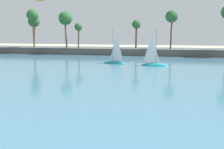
% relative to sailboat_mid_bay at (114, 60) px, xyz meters
% --- Properties ---
extents(sea, '(220.00, 104.01, 0.06)m').
position_rel_sailboat_mid_bay_xyz_m(sea, '(7.60, 9.01, -0.70)').
color(sea, teal).
rests_on(sea, ground).
extents(palm_headland, '(105.71, 6.48, 13.12)m').
position_rel_sailboat_mid_bay_xyz_m(palm_headland, '(6.62, 20.85, 2.34)').
color(palm_headland, '#514C47').
rests_on(palm_headland, ground).
extents(sailboat_mid_bay, '(5.29, 3.45, 7.40)m').
position_rel_sailboat_mid_bay_xyz_m(sailboat_mid_bay, '(0.00, 0.00, 0.00)').
color(sailboat_mid_bay, teal).
rests_on(sailboat_mid_bay, sea).
extents(sailboat_toward_headland, '(5.05, 1.59, 7.29)m').
position_rel_sailboat_mid_bay_xyz_m(sailboat_toward_headland, '(8.04, -2.04, -0.01)').
color(sailboat_toward_headland, teal).
rests_on(sailboat_toward_headland, sea).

